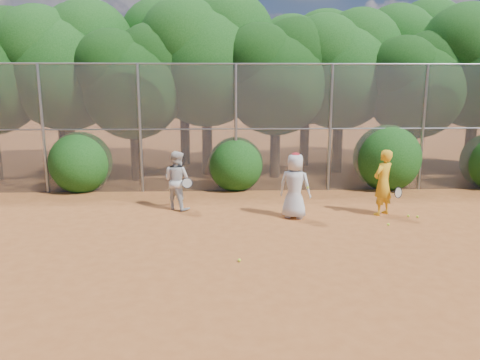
{
  "coord_description": "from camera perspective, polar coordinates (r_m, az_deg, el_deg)",
  "views": [
    {
      "loc": [
        -1.42,
        -8.73,
        3.5
      ],
      "look_at": [
        -1.0,
        2.5,
        1.1
      ],
      "focal_mm": 35.0,
      "sensor_mm": 36.0,
      "label": 1
    }
  ],
  "objects": [
    {
      "name": "ground",
      "position": [
        9.52,
        6.69,
        -9.61
      ],
      "size": [
        80.0,
        80.0,
        0.0
      ],
      "primitive_type": "plane",
      "color": "#9A5022",
      "rests_on": "ground"
    },
    {
      "name": "fence_back",
      "position": [
        14.86,
        2.9,
        6.44
      ],
      "size": [
        20.05,
        0.09,
        4.03
      ],
      "color": "gray",
      "rests_on": "ground"
    },
    {
      "name": "tree_1",
      "position": [
        18.15,
        -20.44,
        13.41
      ],
      "size": [
        4.64,
        4.03,
        6.35
      ],
      "color": "black",
      "rests_on": "ground"
    },
    {
      "name": "tree_2",
      "position": [
        16.84,
        -12.79,
        12.04
      ],
      "size": [
        3.99,
        3.47,
        5.47
      ],
      "color": "black",
      "rests_on": "ground"
    },
    {
      "name": "tree_3",
      "position": [
        17.61,
        -3.96,
        14.93
      ],
      "size": [
        4.89,
        4.26,
        6.7
      ],
      "color": "black",
      "rests_on": "ground"
    },
    {
      "name": "tree_4",
      "position": [
        17.09,
        4.6,
        12.87
      ],
      "size": [
        4.19,
        3.64,
        5.73
      ],
      "color": "black",
      "rests_on": "ground"
    },
    {
      "name": "tree_5",
      "position": [
        18.34,
        12.33,
        13.49
      ],
      "size": [
        4.51,
        3.92,
        6.17
      ],
      "color": "black",
      "rests_on": "ground"
    },
    {
      "name": "tree_6",
      "position": [
        18.16,
        20.83,
        11.18
      ],
      "size": [
        3.86,
        3.36,
        5.29
      ],
      "color": "black",
      "rests_on": "ground"
    },
    {
      "name": "tree_7",
      "position": [
        19.81,
        27.2,
        13.01
      ],
      "size": [
        4.77,
        4.14,
        6.53
      ],
      "color": "black",
      "rests_on": "ground"
    },
    {
      "name": "tree_9",
      "position": [
        20.65,
        -21.17,
        13.58
      ],
      "size": [
        4.83,
        4.2,
        6.62
      ],
      "color": "black",
      "rests_on": "ground"
    },
    {
      "name": "tree_10",
      "position": [
        19.87,
        -6.76,
        15.22
      ],
      "size": [
        5.15,
        4.48,
        7.06
      ],
      "color": "black",
      "rests_on": "ground"
    },
    {
      "name": "tree_11",
      "position": [
        19.7,
        8.27,
        13.85
      ],
      "size": [
        4.64,
        4.03,
        6.35
      ],
      "color": "black",
      "rests_on": "ground"
    },
    {
      "name": "tree_12",
      "position": [
        21.54,
        20.24,
        14.02
      ],
      "size": [
        5.02,
        4.37,
        6.88
      ],
      "color": "black",
      "rests_on": "ground"
    },
    {
      "name": "bush_0",
      "position": [
        15.91,
        -18.86,
        2.36
      ],
      "size": [
        2.0,
        2.0,
        2.0
      ],
      "primitive_type": "sphere",
      "color": "#114110",
      "rests_on": "ground"
    },
    {
      "name": "bush_1",
      "position": [
        15.26,
        -0.54,
        2.24
      ],
      "size": [
        1.8,
        1.8,
        1.8
      ],
      "primitive_type": "sphere",
      "color": "#114110",
      "rests_on": "ground"
    },
    {
      "name": "bush_2",
      "position": [
        16.16,
        17.5,
        2.95
      ],
      "size": [
        2.2,
        2.2,
        2.2
      ],
      "primitive_type": "sphere",
      "color": "#114110",
      "rests_on": "ground"
    },
    {
      "name": "player_yellow",
      "position": [
        12.83,
        17.04,
        -0.31
      ],
      "size": [
        0.88,
        0.71,
        1.75
      ],
      "rotation": [
        0.0,
        0.0,
        3.76
      ],
      "color": "gold",
      "rests_on": "ground"
    },
    {
      "name": "player_teen",
      "position": [
        12.08,
        6.7,
        -0.7
      ],
      "size": [
        0.97,
        0.83,
        1.72
      ],
      "rotation": [
        0.0,
        0.0,
        2.72
      ],
      "color": "silver",
      "rests_on": "ground"
    },
    {
      "name": "player_white",
      "position": [
        12.95,
        -7.69,
        -0.04
      ],
      "size": [
        1.0,
        0.95,
        1.63
      ],
      "rotation": [
        0.0,
        0.0,
        2.56
      ],
      "color": "silver",
      "rests_on": "ground"
    },
    {
      "name": "ball_0",
      "position": [
        12.1,
        17.63,
        -5.18
      ],
      "size": [
        0.07,
        0.07,
        0.07
      ],
      "primitive_type": "sphere",
      "color": "#C3E329",
      "rests_on": "ground"
    },
    {
      "name": "ball_1",
      "position": [
        13.02,
        19.83,
        -4.13
      ],
      "size": [
        0.07,
        0.07,
        0.07
      ],
      "primitive_type": "sphere",
      "color": "#C3E329",
      "rests_on": "ground"
    },
    {
      "name": "ball_3",
      "position": [
        9.33,
        -0.09,
        -9.75
      ],
      "size": [
        0.07,
        0.07,
        0.07
      ],
      "primitive_type": "sphere",
      "color": "#C3E329",
      "rests_on": "ground"
    },
    {
      "name": "ball_4",
      "position": [
        13.02,
        20.82,
        -4.2
      ],
      "size": [
        0.07,
        0.07,
        0.07
      ],
      "primitive_type": "sphere",
      "color": "#C3E329",
      "rests_on": "ground"
    }
  ]
}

